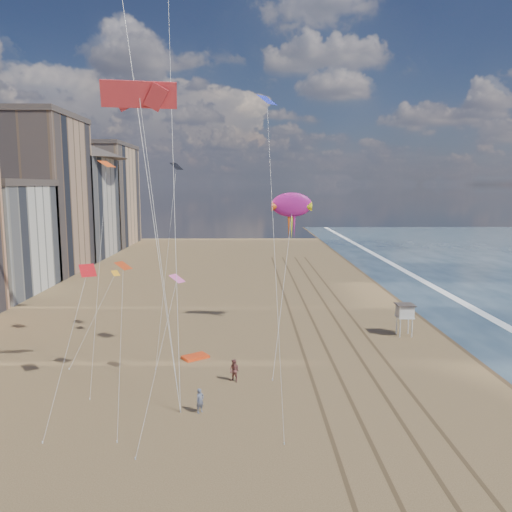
{
  "coord_description": "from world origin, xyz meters",
  "views": [
    {
      "loc": [
        -6.55,
        -20.67,
        16.19
      ],
      "look_at": [
        -5.8,
        26.0,
        9.5
      ],
      "focal_mm": 35.0,
      "sensor_mm": 36.0,
      "label": 1
    }
  ],
  "objects": [
    {
      "name": "buildings",
      "position": [
        -45.73,
        65.59,
        13.55
      ],
      "size": [
        34.72,
        131.35,
        29.0
      ],
      "color": "#C6B284",
      "rests_on": "ground"
    },
    {
      "name": "kite_flyer_a",
      "position": [
        -10.01,
        13.18,
        0.89
      ],
      "size": [
        0.76,
        0.76,
        1.79
      ],
      "primitive_type": "imported",
      "rotation": [
        0.0,
        0.0,
        0.77
      ],
      "color": "slate",
      "rests_on": "ground"
    },
    {
      "name": "small_kites",
      "position": [
        -14.66,
        22.27,
        14.47
      ],
      "size": [
        17.09,
        15.2,
        16.58
      ],
      "color": "pink",
      "rests_on": "ground"
    },
    {
      "name": "kite_flyer_b",
      "position": [
        -7.71,
        18.79,
        0.95
      ],
      "size": [
        1.16,
        1.11,
        1.89
      ],
      "primitive_type": "imported",
      "rotation": [
        0.0,
        0.0,
        -0.6
      ],
      "color": "brown",
      "rests_on": "ground"
    },
    {
      "name": "foam",
      "position": [
        23.2,
        40.0,
        0.0
      ],
      "size": [
        260.0,
        260.0,
        0.0
      ],
      "primitive_type": "plane",
      "color": "white",
      "rests_on": "ground"
    },
    {
      "name": "lifeguard_stand",
      "position": [
        10.32,
        31.29,
        2.68
      ],
      "size": [
        1.92,
        1.92,
        3.47
      ],
      "color": "silver",
      "rests_on": "ground"
    },
    {
      "name": "show_kite",
      "position": [
        -1.73,
        34.39,
        13.95
      ],
      "size": [
        4.49,
        8.24,
        20.38
      ],
      "color": "#A91A80",
      "rests_on": "ground"
    },
    {
      "name": "tracks",
      "position": [
        2.55,
        30.0,
        0.01
      ],
      "size": [
        7.68,
        120.0,
        0.01
      ],
      "color": "brown",
      "rests_on": "ground"
    },
    {
      "name": "wet_sand",
      "position": [
        19.0,
        40.0,
        0.0
      ],
      "size": [
        260.0,
        260.0,
        0.0
      ],
      "primitive_type": "plane",
      "color": "#42301E",
      "rests_on": "ground"
    },
    {
      "name": "grounded_kite",
      "position": [
        -11.54,
        24.5,
        0.13
      ],
      "size": [
        2.73,
        2.52,
        0.26
      ],
      "primitive_type": "cube",
      "rotation": [
        0.0,
        0.0,
        0.6
      ],
      "color": "#FF4315",
      "rests_on": "ground"
    }
  ]
}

